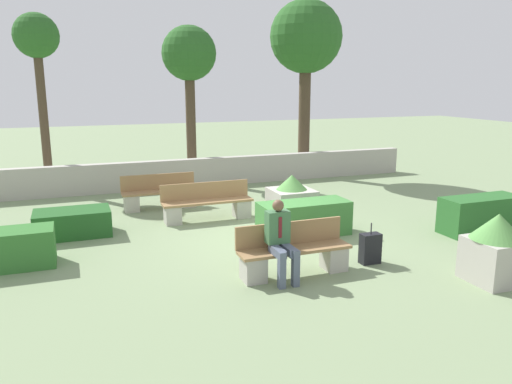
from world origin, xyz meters
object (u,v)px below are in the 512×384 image
object	(u,v)px
person_seated_man	(281,237)
tree_center_left	(189,58)
tree_center_right	(306,40)
tree_leftmost	(37,45)
bench_front	(294,255)
suitcase	(370,248)
bench_right_side	(160,196)
bench_left_side	(207,205)
planter_corner_right	(292,199)
planter_corner_left	(496,247)

from	to	relation	value
person_seated_man	tree_center_left	size ratio (longest dim) A/B	0.27
tree_center_right	tree_leftmost	bearing A→B (deg)	176.32
bench_front	person_seated_man	bearing A→B (deg)	-155.33
suitcase	bench_right_side	bearing A→B (deg)	118.06
person_seated_man	suitcase	size ratio (longest dim) A/B	1.77
bench_right_side	suitcase	size ratio (longest dim) A/B	2.53
bench_right_side	tree_center_right	distance (m)	7.54
bench_left_side	planter_corner_right	distance (m)	2.02
bench_left_side	tree_leftmost	size ratio (longest dim) A/B	0.42
bench_right_side	tree_leftmost	distance (m)	5.88
bench_right_side	person_seated_man	size ratio (longest dim) A/B	1.43
planter_corner_right	suitcase	xyz separation A→B (m)	(0.02, -3.36, -0.18)
tree_center_right	bench_front	bearing A→B (deg)	-116.91
planter_corner_left	tree_center_left	size ratio (longest dim) A/B	0.23
planter_corner_left	tree_center_right	distance (m)	10.55
planter_corner_right	suitcase	world-z (taller)	planter_corner_right
bench_front	planter_corner_left	distance (m)	3.28
suitcase	tree_center_right	distance (m)	9.69
planter_corner_left	tree_leftmost	xyz separation A→B (m)	(-7.00, 10.23, 3.63)
tree_leftmost	tree_center_right	distance (m)	8.28
bench_front	suitcase	distance (m)	1.51
planter_corner_left	planter_corner_right	xyz separation A→B (m)	(-1.44, 4.79, -0.13)
bench_front	bench_left_side	size ratio (longest dim) A/B	0.91
person_seated_man	planter_corner_left	size ratio (longest dim) A/B	1.16
planter_corner_left	tree_center_left	distance (m)	10.86
bench_front	planter_corner_left	bearing A→B (deg)	-26.29
planter_corner_left	tree_center_left	world-z (taller)	tree_center_left
bench_front	bench_right_side	world-z (taller)	same
person_seated_man	planter_corner_right	bearing A→B (deg)	62.69
tree_leftmost	planter_corner_right	bearing A→B (deg)	-44.36
bench_left_side	bench_right_side	xyz separation A→B (m)	(-0.87, 1.48, -0.01)
bench_left_side	tree_center_right	xyz separation A→B (m)	(4.66, 4.41, 4.20)
bench_right_side	bench_left_side	bearing A→B (deg)	-54.70
tree_center_left	tree_center_right	size ratio (longest dim) A/B	0.84
bench_left_side	suitcase	bearing A→B (deg)	-70.29
person_seated_man	tree_center_right	size ratio (longest dim) A/B	0.23
planter_corner_left	tree_center_right	size ratio (longest dim) A/B	0.20
bench_front	planter_corner_right	distance (m)	3.67
bench_front	person_seated_man	xyz separation A→B (m)	(-0.31, -0.14, 0.39)
suitcase	planter_corner_left	bearing A→B (deg)	-45.17
bench_front	bench_left_side	bearing A→B (deg)	97.01
suitcase	tree_center_left	world-z (taller)	tree_center_left
bench_front	tree_leftmost	bearing A→B (deg)	114.86
planter_corner_right	suitcase	bearing A→B (deg)	-89.73
bench_left_side	planter_corner_left	distance (m)	6.29
tree_leftmost	tree_center_left	xyz separation A→B (m)	(4.36, -0.23, -0.29)
planter_corner_left	tree_leftmost	distance (m)	12.92
planter_corner_right	suitcase	distance (m)	3.37
suitcase	bench_left_side	bearing A→B (deg)	117.16
bench_front	bench_right_side	distance (m)	5.48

